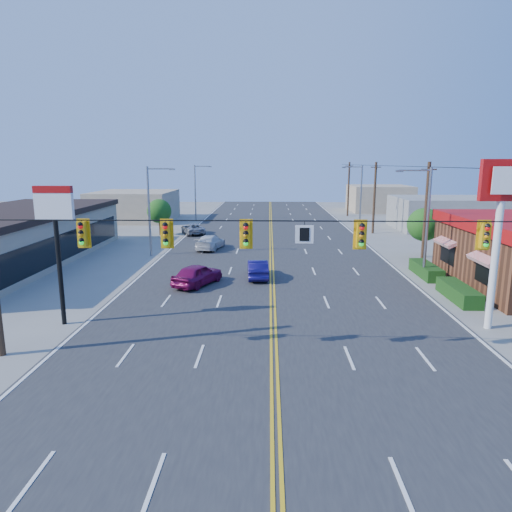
{
  "coord_description": "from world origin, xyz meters",
  "views": [
    {
      "loc": [
        -0.26,
        -18.5,
        8.33
      ],
      "look_at": [
        -1.11,
        11.34,
        2.2
      ],
      "focal_mm": 32.0,
      "sensor_mm": 36.0,
      "label": 1
    }
  ],
  "objects_px": {
    "car_magenta": "(197,275)",
    "car_blue": "(258,270)",
    "signal_span": "(272,248)",
    "kfc_pylon": "(500,210)",
    "car_white": "(210,243)",
    "pizza_hut_sign": "(56,226)",
    "car_silver": "(193,229)"
  },
  "relations": [
    {
      "from": "pizza_hut_sign",
      "to": "car_silver",
      "type": "xyz_separation_m",
      "value": [
        1.82,
        30.38,
        -4.54
      ]
    },
    {
      "from": "signal_span",
      "to": "pizza_hut_sign",
      "type": "xyz_separation_m",
      "value": [
        -10.88,
        4.0,
        0.3
      ]
    },
    {
      "from": "signal_span",
      "to": "car_silver",
      "type": "height_order",
      "value": "signal_span"
    },
    {
      "from": "signal_span",
      "to": "car_blue",
      "type": "bearing_deg",
      "value": 93.9
    },
    {
      "from": "car_white",
      "to": "car_magenta",
      "type": "bearing_deg",
      "value": 104.01
    },
    {
      "from": "pizza_hut_sign",
      "to": "car_blue",
      "type": "height_order",
      "value": "pizza_hut_sign"
    },
    {
      "from": "kfc_pylon",
      "to": "car_magenta",
      "type": "distance_m",
      "value": 18.67
    },
    {
      "from": "car_silver",
      "to": "pizza_hut_sign",
      "type": "bearing_deg",
      "value": 65.41
    },
    {
      "from": "signal_span",
      "to": "car_magenta",
      "type": "distance_m",
      "value": 13.43
    },
    {
      "from": "kfc_pylon",
      "to": "pizza_hut_sign",
      "type": "xyz_separation_m",
      "value": [
        -22.0,
        0.0,
        -0.86
      ]
    },
    {
      "from": "signal_span",
      "to": "car_white",
      "type": "xyz_separation_m",
      "value": [
        -5.83,
        24.97,
        -4.2
      ]
    },
    {
      "from": "pizza_hut_sign",
      "to": "car_silver",
      "type": "relative_size",
      "value": 1.47
    },
    {
      "from": "car_magenta",
      "to": "kfc_pylon",
      "type": "bearing_deg",
      "value": 179.28
    },
    {
      "from": "car_blue",
      "to": "kfc_pylon",
      "type": "bearing_deg",
      "value": 136.64
    },
    {
      "from": "signal_span",
      "to": "car_white",
      "type": "relative_size",
      "value": 5.12
    },
    {
      "from": "car_magenta",
      "to": "car_blue",
      "type": "xyz_separation_m",
      "value": [
        4.08,
        2.14,
        -0.08
      ]
    },
    {
      "from": "signal_span",
      "to": "car_magenta",
      "type": "relative_size",
      "value": 5.56
    },
    {
      "from": "pizza_hut_sign",
      "to": "car_magenta",
      "type": "xyz_separation_m",
      "value": [
        5.85,
        7.74,
        -4.44
      ]
    },
    {
      "from": "car_magenta",
      "to": "car_blue",
      "type": "relative_size",
      "value": 1.08
    },
    {
      "from": "signal_span",
      "to": "car_silver",
      "type": "bearing_deg",
      "value": 104.77
    },
    {
      "from": "pizza_hut_sign",
      "to": "car_white",
      "type": "height_order",
      "value": "pizza_hut_sign"
    },
    {
      "from": "kfc_pylon",
      "to": "car_blue",
      "type": "height_order",
      "value": "kfc_pylon"
    },
    {
      "from": "car_white",
      "to": "signal_span",
      "type": "bearing_deg",
      "value": 113.68
    },
    {
      "from": "signal_span",
      "to": "car_blue",
      "type": "relative_size",
      "value": 5.99
    },
    {
      "from": "pizza_hut_sign",
      "to": "car_white",
      "type": "distance_m",
      "value": 22.03
    },
    {
      "from": "car_white",
      "to": "car_blue",
      "type": "bearing_deg",
      "value": 124.31
    },
    {
      "from": "car_magenta",
      "to": "car_silver",
      "type": "distance_m",
      "value": 22.99
    },
    {
      "from": "pizza_hut_sign",
      "to": "car_blue",
      "type": "relative_size",
      "value": 1.69
    },
    {
      "from": "signal_span",
      "to": "car_white",
      "type": "bearing_deg",
      "value": 103.14
    },
    {
      "from": "kfc_pylon",
      "to": "car_blue",
      "type": "distance_m",
      "value": 16.5
    },
    {
      "from": "car_magenta",
      "to": "car_silver",
      "type": "relative_size",
      "value": 0.94
    },
    {
      "from": "car_magenta",
      "to": "car_silver",
      "type": "xyz_separation_m",
      "value": [
        -4.04,
        22.63,
        -0.1
      ]
    }
  ]
}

